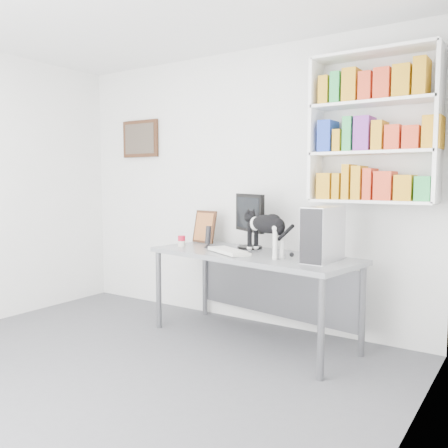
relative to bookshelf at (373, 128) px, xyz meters
The scene contains 11 objects.
room 2.37m from the bookshelf, 127.12° to the right, with size 4.01×4.01×2.70m.
bookshelf is the anchor object (origin of this frame).
wall_art 2.70m from the bookshelf, behind, with size 0.52×0.04×0.42m, color #452616.
desk 1.76m from the bookshelf, 156.77° to the right, with size 1.89×0.74×0.79m, color gray.
monitor 1.35m from the bookshelf, behind, with size 0.49×0.23×0.52m, color black.
keyboard 1.58m from the bookshelf, 154.69° to the right, with size 0.47×0.18×0.04m, color silver.
pc_tower 0.98m from the bookshelf, 118.02° to the right, with size 0.19×0.43×0.43m, color #B9B9BE.
speaker 1.75m from the bookshelf, 167.16° to the right, with size 0.09×0.09×0.21m, color black.
leaning_print 1.88m from the bookshelf, behind, with size 0.27×0.11×0.34m, color #452616.
soup_can 2.01m from the bookshelf, 166.52° to the right, with size 0.07×0.07×0.10m, color red.
cat 1.23m from the bookshelf, 146.59° to the right, with size 0.60×0.16×0.37m, color black, non-canonical shape.
Camera 1 is at (2.56, -2.10, 1.42)m, focal length 38.00 mm.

